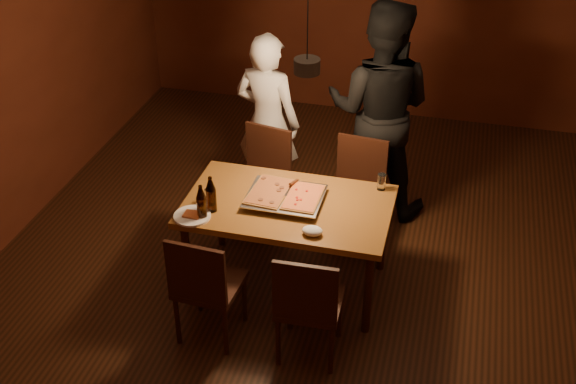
% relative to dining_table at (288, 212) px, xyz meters
% --- Properties ---
extents(room_shell, '(6.00, 6.00, 6.00)m').
position_rel_dining_table_xyz_m(room_shell, '(0.08, 0.19, 0.72)').
color(room_shell, '#3D1E10').
rests_on(room_shell, ground).
extents(dining_table, '(1.50, 0.90, 0.75)m').
position_rel_dining_table_xyz_m(dining_table, '(0.00, 0.00, 0.00)').
color(dining_table, '#9A6127').
rests_on(dining_table, floor).
extents(chair_far_left, '(0.50, 0.50, 0.49)m').
position_rel_dining_table_xyz_m(chair_far_left, '(-0.41, 0.76, -0.14)').
color(chair_far_left, '#38190F').
rests_on(chair_far_left, floor).
extents(chair_far_right, '(0.46, 0.46, 0.49)m').
position_rel_dining_table_xyz_m(chair_far_right, '(0.39, 0.77, -0.14)').
color(chair_far_right, '#38190F').
rests_on(chair_far_right, floor).
extents(chair_near_left, '(0.45, 0.45, 0.49)m').
position_rel_dining_table_xyz_m(chair_near_left, '(-0.40, -0.73, -0.14)').
color(chair_near_left, '#38190F').
rests_on(chair_near_left, floor).
extents(chair_near_right, '(0.43, 0.43, 0.49)m').
position_rel_dining_table_xyz_m(chair_near_right, '(0.32, -0.74, -0.14)').
color(chair_near_right, '#38190F').
rests_on(chair_near_right, floor).
extents(pizza_tray, '(0.59, 0.50, 0.05)m').
position_rel_dining_table_xyz_m(pizza_tray, '(-0.03, 0.03, 0.10)').
color(pizza_tray, silver).
rests_on(pizza_tray, dining_table).
extents(pizza_meat, '(0.30, 0.44, 0.02)m').
position_rel_dining_table_xyz_m(pizza_meat, '(-0.15, 0.04, 0.13)').
color(pizza_meat, maroon).
rests_on(pizza_meat, pizza_tray).
extents(pizza_cheese, '(0.26, 0.40, 0.02)m').
position_rel_dining_table_xyz_m(pizza_cheese, '(0.11, 0.03, 0.13)').
color(pizza_cheese, gold).
rests_on(pizza_cheese, pizza_tray).
extents(spatula, '(0.15, 0.25, 0.04)m').
position_rel_dining_table_xyz_m(spatula, '(-0.03, 0.06, 0.14)').
color(spatula, silver).
rests_on(spatula, pizza_tray).
extents(beer_bottle_a, '(0.07, 0.07, 0.26)m').
position_rel_dining_table_xyz_m(beer_bottle_a, '(-0.54, -0.32, 0.21)').
color(beer_bottle_a, black).
rests_on(beer_bottle_a, dining_table).
extents(beer_bottle_b, '(0.07, 0.07, 0.28)m').
position_rel_dining_table_xyz_m(beer_bottle_b, '(-0.51, -0.22, 0.21)').
color(beer_bottle_b, black).
rests_on(beer_bottle_b, dining_table).
extents(water_glass_left, '(0.07, 0.07, 0.11)m').
position_rel_dining_table_xyz_m(water_glass_left, '(-0.56, -0.12, 0.13)').
color(water_glass_left, silver).
rests_on(water_glass_left, dining_table).
extents(water_glass_right, '(0.06, 0.06, 0.13)m').
position_rel_dining_table_xyz_m(water_glass_right, '(0.63, 0.36, 0.14)').
color(water_glass_right, silver).
rests_on(water_glass_right, dining_table).
extents(plate_slice, '(0.26, 0.26, 0.03)m').
position_rel_dining_table_xyz_m(plate_slice, '(-0.61, -0.33, 0.08)').
color(plate_slice, white).
rests_on(plate_slice, dining_table).
extents(napkin, '(0.14, 0.11, 0.06)m').
position_rel_dining_table_xyz_m(napkin, '(0.26, -0.33, 0.10)').
color(napkin, white).
rests_on(napkin, dining_table).
extents(diner_white, '(0.65, 0.49, 1.61)m').
position_rel_dining_table_xyz_m(diner_white, '(-0.46, 1.11, 0.13)').
color(diner_white, silver).
rests_on(diner_white, floor).
extents(diner_dark, '(0.97, 0.78, 1.91)m').
position_rel_dining_table_xyz_m(diner_dark, '(0.47, 1.29, 0.28)').
color(diner_dark, black).
rests_on(diner_dark, floor).
extents(pendant_lamp, '(0.18, 0.18, 1.10)m').
position_rel_dining_table_xyz_m(pendant_lamp, '(0.08, 0.19, 1.08)').
color(pendant_lamp, black).
rests_on(pendant_lamp, ceiling).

